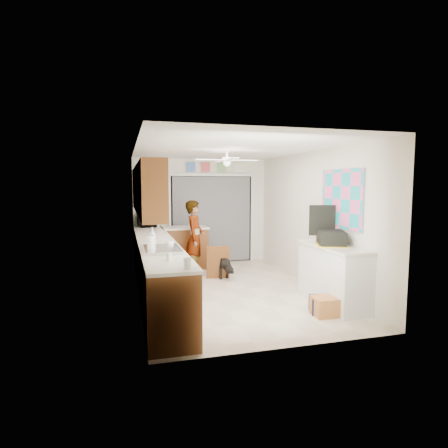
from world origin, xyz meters
TOP-DOWN VIEW (x-y plane):
  - floor at (0.00, 0.00)m, footprint 5.00×5.00m
  - ceiling at (0.00, 0.00)m, footprint 5.00×5.00m
  - wall_back at (0.00, 2.50)m, footprint 3.20×0.00m
  - wall_front at (0.00, -2.50)m, footprint 3.20×0.00m
  - wall_left at (-1.60, 0.00)m, footprint 0.00×5.00m
  - wall_right at (1.60, 0.00)m, footprint 0.00×5.00m
  - left_base_cabinets at (-1.30, 0.00)m, footprint 0.60×4.80m
  - left_countertop at (-1.29, 0.00)m, footprint 0.62×4.80m
  - upper_cabinets at (-1.44, 0.20)m, footprint 0.32×4.00m
  - sink_basin at (-1.29, -1.00)m, footprint 0.50×0.76m
  - faucet at (-1.48, -1.00)m, footprint 0.03×0.03m
  - peninsula_base at (-0.50, 2.00)m, footprint 1.00×0.60m
  - peninsula_top at (-0.50, 2.00)m, footprint 1.04×0.64m
  - back_opening_recess at (0.25, 2.47)m, footprint 2.00×0.06m
  - curtain_panel at (0.25, 2.43)m, footprint 1.90×0.03m
  - door_trim_left at (-0.77, 2.44)m, footprint 0.06×0.04m
  - door_trim_right at (1.27, 2.44)m, footprint 0.06×0.04m
  - door_trim_head at (0.25, 2.44)m, footprint 2.10×0.04m
  - header_frame_1 at (-0.25, 2.47)m, footprint 0.22×0.02m
  - header_frame_2 at (0.10, 2.47)m, footprint 0.22×0.02m
  - header_frame_3 at (0.50, 2.47)m, footprint 0.22×0.02m
  - header_frame_4 at (0.90, 2.47)m, footprint 0.22×0.02m
  - route66_sign at (-0.95, 2.47)m, footprint 0.22×0.02m
  - right_counter_base at (1.35, -1.20)m, footprint 0.50×1.40m
  - right_counter_top at (1.34, -1.20)m, footprint 0.54×1.44m
  - abstract_painting at (1.58, -1.00)m, footprint 0.03×1.15m
  - ceiling_fan at (0.00, 0.20)m, footprint 1.14×1.14m
  - microwave at (-1.30, 2.25)m, footprint 0.44×0.60m
  - soap_bottle at (-1.39, -0.58)m, footprint 0.14×0.14m
  - cup at (-1.14, -0.67)m, footprint 0.13×0.13m
  - jar_a at (-1.14, -2.25)m, footprint 0.11×0.11m
  - jar_b at (-1.28, -1.73)m, footprint 0.08×0.08m
  - paper_towel_roll at (-1.45, -1.01)m, footprint 0.14×0.14m
  - suitcase at (1.32, -1.16)m, footprint 0.55×0.62m
  - suitcase_rim at (1.32, -1.16)m, footprint 0.62×0.70m
  - suitcase_lid at (1.32, -0.87)m, footprint 0.40×0.18m
  - cardboard_box at (1.00, -1.65)m, footprint 0.45×0.35m
  - navy_crate at (1.00, -1.54)m, footprint 0.47×0.42m
  - cabinet_door_panel at (-0.01, 0.80)m, footprint 0.48×0.26m
  - man at (-0.40, 1.24)m, footprint 0.56×0.67m
  - dog at (0.05, 0.94)m, footprint 0.46×0.66m

SIDE VIEW (x-z plane):
  - floor at x=0.00m, z-range 0.00..0.00m
  - navy_crate at x=1.00m, z-range 0.00..0.24m
  - cardboard_box at x=1.00m, z-range 0.00..0.27m
  - dog at x=0.05m, z-range 0.00..0.48m
  - cabinet_door_panel at x=-0.01m, z-range 0.00..0.68m
  - left_base_cabinets at x=-1.30m, z-range 0.00..0.90m
  - peninsula_base at x=-0.50m, z-range 0.00..0.90m
  - right_counter_base at x=1.35m, z-range 0.00..0.90m
  - man at x=-0.40m, z-range 0.00..1.57m
  - left_countertop at x=-1.29m, z-range 0.90..0.94m
  - peninsula_top at x=-0.50m, z-range 0.90..0.94m
  - right_counter_top at x=1.34m, z-range 0.90..0.94m
  - suitcase_rim at x=1.32m, z-range 0.93..0.95m
  - sink_basin at x=-1.29m, z-range 0.92..0.98m
  - cup at x=-1.14m, z-range 0.94..1.03m
  - jar_b at x=-1.28m, z-range 0.94..1.04m
  - jar_a at x=-1.14m, z-range 0.94..1.06m
  - faucet at x=-1.48m, z-range 0.94..1.16m
  - back_opening_recess at x=0.25m, z-range 0.00..2.10m
  - door_trim_left at x=-0.77m, z-range 0.00..2.10m
  - door_trim_right at x=1.27m, z-range 0.00..2.10m
  - curtain_panel at x=0.25m, z-range 0.03..2.08m
  - suitcase at x=1.32m, z-range 0.94..1.16m
  - paper_towel_roll at x=-1.45m, z-range 0.94..1.16m
  - soap_bottle at x=-1.39m, z-range 0.94..1.24m
  - microwave at x=-1.30m, z-range 0.94..1.25m
  - wall_back at x=0.00m, z-range -0.35..2.85m
  - wall_front at x=0.00m, z-range -0.35..2.85m
  - wall_left at x=-1.60m, z-range -1.25..3.75m
  - wall_right at x=1.60m, z-range -1.25..3.75m
  - suitcase_lid at x=1.32m, z-range 1.05..1.55m
  - abstract_painting at x=1.58m, z-range 1.17..2.12m
  - upper_cabinets at x=-1.44m, z-range 1.40..2.20m
  - door_trim_head at x=0.25m, z-range 2.09..2.15m
  - header_frame_1 at x=-0.25m, z-range 2.19..2.41m
  - header_frame_2 at x=0.10m, z-range 2.19..2.41m
  - header_frame_3 at x=0.50m, z-range 2.19..2.41m
  - header_frame_4 at x=0.90m, z-range 2.19..2.41m
  - route66_sign at x=-0.95m, z-range 2.17..2.43m
  - ceiling_fan at x=0.00m, z-range 2.20..2.44m
  - ceiling at x=0.00m, z-range 2.50..2.50m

